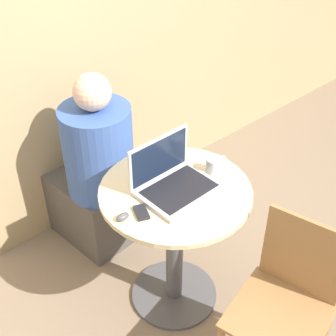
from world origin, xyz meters
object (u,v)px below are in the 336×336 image
Objects in this scene: laptop at (172,181)px; cell_phone at (141,212)px; person_seated at (94,178)px; chair_empty at (285,305)px.

laptop reaches higher than cell_phone.
cell_phone is at bearing -105.13° from person_seated.
cell_phone is at bearing -169.67° from laptop.
laptop is 0.75m from chair_empty.
person_seated reaches higher than cell_phone.
person_seated is (0.19, 0.69, -0.30)m from cell_phone.
chair_empty is at bearing -84.38° from person_seated.
cell_phone is 0.75m from chair_empty.
laptop is 3.39× the size of cell_phone.
laptop is at bearing 98.37° from chair_empty.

